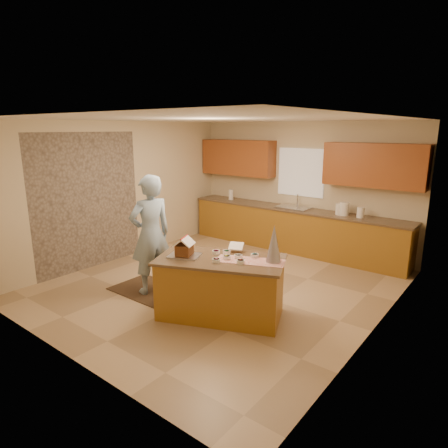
# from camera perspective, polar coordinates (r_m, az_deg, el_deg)

# --- Properties ---
(floor) EXTENTS (5.50, 5.50, 0.00)m
(floor) POSITION_cam_1_polar(r_m,az_deg,el_deg) (6.61, -0.39, -8.90)
(floor) COLOR tan
(floor) RESTS_ON ground
(ceiling) EXTENTS (5.50, 5.50, 0.00)m
(ceiling) POSITION_cam_1_polar(r_m,az_deg,el_deg) (6.10, -0.43, 15.19)
(ceiling) COLOR silver
(ceiling) RESTS_ON floor
(wall_back) EXTENTS (5.50, 5.50, 0.00)m
(wall_back) POSITION_cam_1_polar(r_m,az_deg,el_deg) (8.51, 11.23, 5.44)
(wall_back) COLOR beige
(wall_back) RESTS_ON floor
(wall_front) EXTENTS (5.50, 5.50, 0.00)m
(wall_front) POSITION_cam_1_polar(r_m,az_deg,el_deg) (4.47, -22.95, -3.00)
(wall_front) COLOR beige
(wall_front) RESTS_ON floor
(wall_left) EXTENTS (5.50, 5.50, 0.00)m
(wall_left) POSITION_cam_1_polar(r_m,az_deg,el_deg) (7.99, -14.65, 4.72)
(wall_left) COLOR beige
(wall_left) RESTS_ON floor
(wall_right) EXTENTS (5.50, 5.50, 0.00)m
(wall_right) POSITION_cam_1_polar(r_m,az_deg,el_deg) (5.09, 22.21, -0.93)
(wall_right) COLOR beige
(wall_right) RESTS_ON floor
(stone_accent) EXTENTS (0.00, 2.50, 2.50)m
(stone_accent) POSITION_cam_1_polar(r_m,az_deg,el_deg) (7.54, -19.32, 3.09)
(stone_accent) COLOR gray
(stone_accent) RESTS_ON wall_left
(window_curtain) EXTENTS (1.05, 0.03, 1.00)m
(window_curtain) POSITION_cam_1_polar(r_m,az_deg,el_deg) (8.45, 11.23, 7.43)
(window_curtain) COLOR white
(window_curtain) RESTS_ON wall_back
(back_counter_base) EXTENTS (4.80, 0.60, 0.88)m
(back_counter_base) POSITION_cam_1_polar(r_m,az_deg,el_deg) (8.43, 10.01, -0.90)
(back_counter_base) COLOR brown
(back_counter_base) RESTS_ON floor
(back_counter_top) EXTENTS (4.85, 0.63, 0.04)m
(back_counter_top) POSITION_cam_1_polar(r_m,az_deg,el_deg) (8.33, 10.14, 2.16)
(back_counter_top) COLOR brown
(back_counter_top) RESTS_ON back_counter_base
(upper_cabinet_left) EXTENTS (1.85, 0.35, 0.80)m
(upper_cabinet_left) POSITION_cam_1_polar(r_m,az_deg,el_deg) (9.11, 2.03, 9.72)
(upper_cabinet_left) COLOR #9A5221
(upper_cabinet_left) RESTS_ON wall_back
(upper_cabinet_right) EXTENTS (1.85, 0.35, 0.80)m
(upper_cabinet_right) POSITION_cam_1_polar(r_m,az_deg,el_deg) (7.71, 21.20, 8.04)
(upper_cabinet_right) COLOR #9A5221
(upper_cabinet_right) RESTS_ON wall_back
(sink) EXTENTS (0.70, 0.45, 0.12)m
(sink) POSITION_cam_1_polar(r_m,az_deg,el_deg) (8.33, 10.14, 2.09)
(sink) COLOR silver
(sink) RESTS_ON back_counter_top
(faucet) EXTENTS (0.03, 0.03, 0.28)m
(faucet) POSITION_cam_1_polar(r_m,az_deg,el_deg) (8.45, 10.76, 3.41)
(faucet) COLOR silver
(faucet) RESTS_ON back_counter_top
(island_base) EXTENTS (1.84, 1.40, 0.81)m
(island_base) POSITION_cam_1_polar(r_m,az_deg,el_deg) (5.45, -0.51, -9.44)
(island_base) COLOR brown
(island_base) RESTS_ON floor
(island_top) EXTENTS (1.93, 1.50, 0.04)m
(island_top) POSITION_cam_1_polar(r_m,az_deg,el_deg) (5.30, -0.52, -5.26)
(island_top) COLOR brown
(island_top) RESTS_ON island_base
(table_runner) EXTENTS (0.97, 0.66, 0.01)m
(table_runner) POSITION_cam_1_polar(r_m,az_deg,el_deg) (5.20, 3.87, -5.42)
(table_runner) COLOR #9E190B
(table_runner) RESTS_ON island_top
(baking_tray) EXTENTS (0.51, 0.45, 0.02)m
(baking_tray) POSITION_cam_1_polar(r_m,az_deg,el_deg) (5.40, -5.82, -4.64)
(baking_tray) COLOR silver
(baking_tray) RESTS_ON island_top
(cookbook) EXTENTS (0.25, 0.22, 0.09)m
(cookbook) POSITION_cam_1_polar(r_m,az_deg,el_deg) (5.56, 1.80, -3.26)
(cookbook) COLOR white
(cookbook) RESTS_ON island_top
(tinsel_tree) EXTENTS (0.26, 0.26, 0.50)m
(tinsel_tree) POSITION_cam_1_polar(r_m,az_deg,el_deg) (5.13, 7.34, -2.88)
(tinsel_tree) COLOR silver
(tinsel_tree) RESTS_ON island_top
(rug) EXTENTS (1.27, 0.83, 0.01)m
(rug) POSITION_cam_1_polar(r_m,az_deg,el_deg) (6.49, -10.64, -9.55)
(rug) COLOR black
(rug) RESTS_ON floor
(boy) EXTENTS (0.62, 0.78, 1.88)m
(boy) POSITION_cam_1_polar(r_m,az_deg,el_deg) (6.14, -10.72, -1.56)
(boy) COLOR #8BA9C6
(boy) RESTS_ON rug
(canister_a) EXTENTS (0.16, 0.16, 0.22)m
(canister_a) POSITION_cam_1_polar(r_m,az_deg,el_deg) (7.89, 16.62, 2.10)
(canister_a) COLOR white
(canister_a) RESTS_ON back_counter_top
(canister_b) EXTENTS (0.18, 0.18, 0.26)m
(canister_b) POSITION_cam_1_polar(r_m,az_deg,el_deg) (7.86, 17.23, 2.16)
(canister_b) COLOR white
(canister_b) RESTS_ON back_counter_top
(canister_c) EXTENTS (0.14, 0.14, 0.20)m
(canister_c) POSITION_cam_1_polar(r_m,az_deg,el_deg) (7.76, 19.42, 1.62)
(canister_c) COLOR white
(canister_c) RESTS_ON back_counter_top
(paper_towel) EXTENTS (0.11, 0.11, 0.24)m
(paper_towel) POSITION_cam_1_polar(r_m,az_deg,el_deg) (9.17, 1.04, 4.33)
(paper_towel) COLOR white
(paper_towel) RESTS_ON back_counter_top
(gingerbread_house) EXTENTS (0.33, 0.33, 0.26)m
(gingerbread_house) POSITION_cam_1_polar(r_m,az_deg,el_deg) (5.37, -5.85, -3.55)
(gingerbread_house) COLOR brown
(gingerbread_house) RESTS_ON baking_tray
(candy_bowls) EXTENTS (0.62, 0.59, 0.05)m
(candy_bowls) POSITION_cam_1_polar(r_m,az_deg,el_deg) (5.29, 1.08, -4.80)
(candy_bowls) COLOR #F0FF28
(candy_bowls) RESTS_ON island_top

